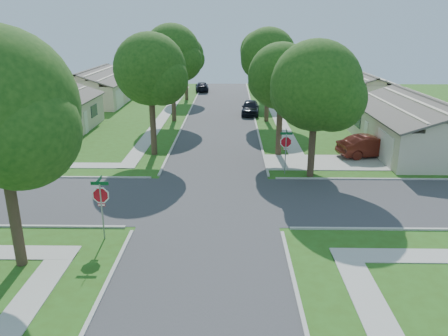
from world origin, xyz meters
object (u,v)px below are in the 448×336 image
car_curb_west (202,87)px  house_ne_near (420,130)px  tree_w_near (151,73)px  tree_w_far (186,56)px  tree_e_near (282,79)px  tree_ne_corner (317,90)px  tree_e_far (260,53)px  house_nw_far (95,90)px  car_curb_east (250,107)px  stop_sign_sw (101,198)px  tree_e_mid (269,58)px  house_ne_far (357,94)px  stop_sign_ne (286,144)px  house_nw_near (38,118)px  tree_w_mid (173,56)px  car_driveway (370,146)px

car_curb_west → house_ne_near: bearing=116.9°
tree_w_near → tree_w_far: size_ratio=1.12×
tree_e_near → car_curb_west: tree_e_near is taller
tree_ne_corner → car_curb_west: 38.92m
tree_ne_corner → house_ne_near: bearing=35.2°
tree_e_far → house_nw_far: size_ratio=0.64×
house_ne_near → car_curb_east: size_ratio=2.97×
stop_sign_sw → tree_w_far: (0.05, 38.71, 3.48)m
tree_e_mid → tree_ne_corner: bearing=-84.6°
tree_ne_corner → car_curb_east: 20.98m
stop_sign_sw → tree_w_near: (0.06, 13.71, 4.08)m
tree_e_near → tree_e_mid: bearing=90.0°
tree_w_far → house_ne_far: 21.61m
stop_sign_ne → tree_e_far: bearing=89.9°
tree_w_near → house_nw_near: tree_w_near is taller
tree_e_mid → house_nw_far: 23.95m
tree_e_near → house_ne_far: (11.24, 19.99, -4.13)m
tree_ne_corner → house_ne_near: 12.47m
house_ne_far → tree_e_far: bearing=156.0°
tree_e_mid → tree_w_mid: size_ratio=0.96×
stop_sign_ne → tree_w_far: (-9.35, 29.31, 3.48)m
house_nw_far → car_curb_east: 20.66m
house_ne_near → car_curb_east: bearing=133.7°
tree_e_near → tree_ne_corner: (1.61, -4.80, -0.05)m
house_nw_far → car_driveway: 36.04m
car_curb_east → tree_w_near: bearing=-112.9°
house_ne_far → car_curb_west: bearing=146.7°
tree_w_far → stop_sign_ne: bearing=-72.3°
tree_e_mid → house_nw_near: 22.12m
car_driveway → car_curb_west: bearing=10.5°
tree_e_mid → tree_w_mid: 9.40m
tree_e_near → house_nw_far: bearing=132.1°
tree_w_near → car_curb_west: bearing=87.5°
stop_sign_sw → tree_ne_corner: size_ratio=0.34×
stop_sign_ne → car_driveway: stop_sign_ne is taller
house_nw_far → car_curb_east: house_nw_far is taller
stop_sign_ne → car_curb_east: size_ratio=0.65×
stop_sign_ne → car_curb_west: 37.77m
tree_e_mid → tree_w_far: tree_e_mid is taller
tree_ne_corner → car_curb_east: size_ratio=1.89×
tree_w_mid → car_driveway: bearing=-37.3°
tree_e_near → car_driveway: (6.75, -0.31, -4.84)m
tree_ne_corner → house_nw_near: size_ratio=0.64×
tree_w_near → house_nw_far: bearing=116.3°
house_nw_far → house_ne_far: bearing=-5.4°
tree_w_near → car_curb_west: 33.09m
stop_sign_sw → house_nw_far: (-11.29, 36.70, -0.51)m
tree_w_mid → tree_w_far: bearing=90.0°
house_ne_near → car_curb_east: 18.53m
stop_sign_ne → car_curb_east: stop_sign_ne is taller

